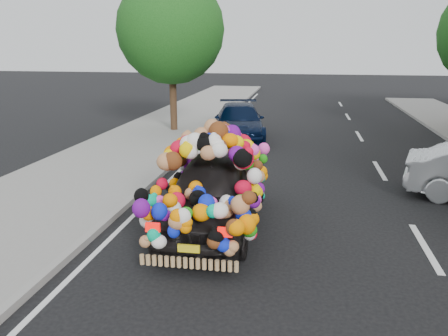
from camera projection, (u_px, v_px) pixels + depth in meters
The scene contains 7 objects.
ground at pixel (224, 232), 8.28m from camera, with size 100.00×100.00×0.00m, color black.
sidewalk at pixel (19, 214), 9.01m from camera, with size 4.00×60.00×0.12m, color gray.
kerb at pixel (108, 221), 8.67m from camera, with size 0.15×60.00×0.13m, color gray.
lane_markings at pixel (425, 247), 7.66m from camera, with size 6.00×50.00×0.01m, color silver, non-canonical shape.
tree_near_sidewalk at pixel (171, 30), 16.86m from camera, with size 4.20×4.20×6.13m.
plush_art_car at pixel (213, 175), 8.34m from camera, with size 2.07×4.27×2.02m.
navy_sedan at pixel (239, 122), 16.50m from camera, with size 1.82×4.48×1.30m, color black.
Camera 1 is at (1.37, -7.53, 3.41)m, focal length 35.00 mm.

